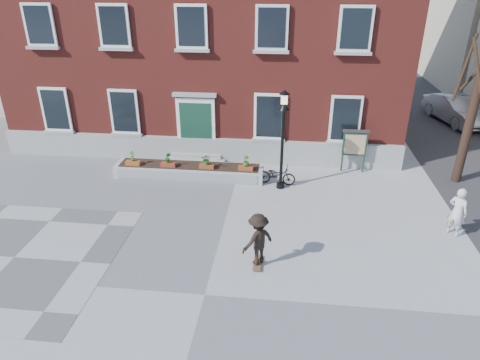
# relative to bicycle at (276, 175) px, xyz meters

# --- Properties ---
(ground) EXTENTS (100.00, 100.00, 0.00)m
(ground) POSITION_rel_bicycle_xyz_m (-1.65, -6.90, -0.40)
(ground) COLOR gray
(ground) RESTS_ON ground
(checker_patch) EXTENTS (6.00, 6.00, 0.01)m
(checker_patch) POSITION_rel_bicycle_xyz_m (-7.65, -5.90, -0.40)
(checker_patch) COLOR #505052
(checker_patch) RESTS_ON ground
(bicycle) EXTENTS (1.59, 0.71, 0.81)m
(bicycle) POSITION_rel_bicycle_xyz_m (0.00, 0.00, 0.00)
(bicycle) COLOR black
(bicycle) RESTS_ON ground
(parked_car) EXTENTS (2.66, 4.83, 1.51)m
(parked_car) POSITION_rel_bicycle_xyz_m (9.82, 9.15, 0.35)
(parked_car) COLOR #AEB0B2
(parked_car) RESTS_ON ground
(bystander) EXTENTS (0.71, 0.71, 1.67)m
(bystander) POSITION_rel_bicycle_xyz_m (5.87, -3.08, 0.43)
(bystander) COLOR silver
(bystander) RESTS_ON ground
(brick_building) EXTENTS (18.40, 10.85, 12.60)m
(brick_building) POSITION_rel_bicycle_xyz_m (-3.65, 7.08, 5.90)
(brick_building) COLOR maroon
(brick_building) RESTS_ON ground
(planter_assembly) EXTENTS (6.20, 1.12, 1.15)m
(planter_assembly) POSITION_rel_bicycle_xyz_m (-3.64, 0.28, -0.10)
(planter_assembly) COLOR #B7B7B3
(planter_assembly) RESTS_ON ground
(bare_tree) EXTENTS (1.83, 1.83, 6.16)m
(bare_tree) POSITION_rel_bicycle_xyz_m (7.35, 1.11, 2.39)
(bare_tree) COLOR #301E15
(bare_tree) RESTS_ON ground
(lamp_post) EXTENTS (0.40, 0.40, 3.93)m
(lamp_post) POSITION_rel_bicycle_xyz_m (0.18, -0.31, 2.14)
(lamp_post) COLOR black
(lamp_post) RESTS_ON ground
(notice_board) EXTENTS (1.10, 0.16, 1.87)m
(notice_board) POSITION_rel_bicycle_xyz_m (3.20, 1.60, 0.86)
(notice_board) COLOR #193321
(notice_board) RESTS_ON ground
(skateboarder) EXTENTS (1.17, 1.14, 1.68)m
(skateboarder) POSITION_rel_bicycle_xyz_m (-0.35, -5.42, 0.47)
(skateboarder) COLOR brown
(skateboarder) RESTS_ON ground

